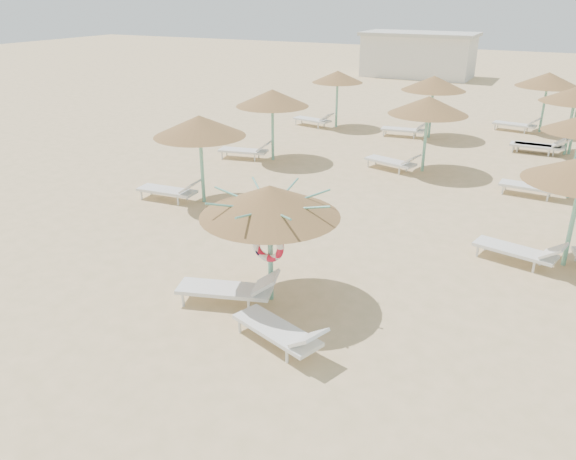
% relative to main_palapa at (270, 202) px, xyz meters
% --- Properties ---
extents(ground, '(120.00, 120.00, 0.00)m').
position_rel_main_palapa_xyz_m(ground, '(0.02, -0.01, -2.21)').
color(ground, '#DAB585').
rests_on(ground, ground).
extents(main_palapa, '(2.84, 2.84, 2.55)m').
position_rel_main_palapa_xyz_m(main_palapa, '(0.00, 0.00, 0.00)').
color(main_palapa, '#68B59F').
rests_on(main_palapa, ground).
extents(lounger_main_a, '(2.21, 1.22, 0.77)m').
position_rel_main_palapa_xyz_m(lounger_main_a, '(-0.63, -0.56, -1.84)').
color(lounger_main_a, white).
rests_on(lounger_main_a, ground).
extents(lounger_main_b, '(2.08, 1.24, 0.72)m').
position_rel_main_palapa_xyz_m(lounger_main_b, '(1.02, -1.49, -1.86)').
color(lounger_main_b, white).
rests_on(lounger_main_b, ground).
extents(palapa_field, '(20.03, 17.70, 2.71)m').
position_rel_main_palapa_xyz_m(palapa_field, '(2.19, 11.54, 0.11)').
color(palapa_field, '#68B59F').
rests_on(palapa_field, ground).
extents(service_hut, '(8.40, 4.40, 3.25)m').
position_rel_main_palapa_xyz_m(service_hut, '(-5.98, 34.99, -0.57)').
color(service_hut, silver).
rests_on(service_hut, ground).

